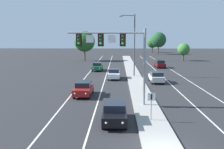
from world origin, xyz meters
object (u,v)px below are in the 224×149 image
Objects in this scene: car_oncoming_red at (84,88)px; tree_far_right_c at (184,49)px; median_sign_post at (151,102)px; tree_far_left_b at (85,41)px; car_oncoming_white at (114,74)px; tree_far_right_a at (152,43)px; car_oncoming_green at (97,66)px; tree_far_right_b at (158,40)px; street_lamp_median at (133,41)px; car_oncoming_black at (114,112)px; car_receding_silver at (156,77)px; overhead_signal_mast at (117,49)px; car_receding_darkred at (160,64)px.

car_oncoming_red is 48.10m from tree_far_right_c.
tree_far_left_b reaches higher than median_sign_post.
tree_far_right_a is at bearing 77.77° from car_oncoming_white.
car_oncoming_green is 0.56× the size of tree_far_left_b.
tree_far_right_b is 1.34× the size of tree_far_right_a.
car_oncoming_white is at bearing -102.23° from tree_far_right_a.
median_sign_post is at bearing -77.79° from car_oncoming_green.
street_lamp_median reaches higher than median_sign_post.
street_lamp_median reaches higher than car_oncoming_black.
car_oncoming_red is (-6.46, 8.99, -0.77)m from median_sign_post.
car_oncoming_green is at bearing 126.56° from car_receding_silver.
car_oncoming_red and car_oncoming_white have the same top height.
overhead_signal_mast is 6.63m from median_sign_post.
car_oncoming_red is 42.39m from tree_far_left_b.
overhead_signal_mast reaches higher than car_oncoming_green.
overhead_signal_mast is at bearing -48.83° from car_oncoming_red.
street_lamp_median is 1.22× the size of tree_far_right_b.
car_oncoming_white is 0.93× the size of tree_far_right_c.
tree_far_right_b is at bearing 48.74° from tree_far_left_b.
car_oncoming_white is 31.51m from tree_far_left_b.
car_receding_silver is (9.57, -12.90, 0.00)m from car_oncoming_green.
car_oncoming_white is at bearing 74.78° from car_oncoming_red.
car_oncoming_green is at bearing -111.69° from tree_far_right_b.
car_oncoming_red and car_oncoming_green have the same top height.
tree_far_right_a is at bearing 58.33° from tree_far_left_b.
tree_far_right_c is (2.89, -26.26, -2.22)m from tree_far_right_b.
car_oncoming_red is 12.22m from car_oncoming_white.
car_oncoming_red is 71.80m from tree_far_right_b.
tree_far_right_c reaches higher than car_receding_silver.
tree_far_right_c is at bearing 69.30° from overhead_signal_mast.
overhead_signal_mast is 1.62× the size of car_oncoming_green.
car_receding_darkred is (8.97, 31.22, -4.68)m from overhead_signal_mast.
car_receding_darkred is 52.58m from tree_far_right_a.
car_oncoming_red is at bearing -105.18° from tree_far_right_b.
tree_far_left_b reaches higher than car_oncoming_green.
street_lamp_median is (-0.17, 23.11, 4.21)m from median_sign_post.
car_oncoming_white is 6.94m from car_receding_silver.
car_receding_silver and car_receding_darkred have the same top height.
street_lamp_median is at bearing 83.45° from car_oncoming_black.
car_oncoming_black is at bearing -96.55° from street_lamp_median.
tree_far_right_b reaches higher than car_oncoming_black.
car_receding_silver is 36.39m from tree_far_right_c.
car_receding_darkred is (9.16, 36.08, 0.00)m from car_oncoming_black.
tree_far_right_b is (15.56, 57.37, 4.53)m from car_oncoming_white.
tree_far_left_b is (-14.63, 33.13, 4.45)m from car_receding_silver.
car_oncoming_white is 0.99× the size of car_oncoming_green.
car_oncoming_red is 0.94× the size of tree_far_right_c.
tree_far_right_b is (12.47, 55.04, -0.44)m from street_lamp_median.
car_oncoming_green is 1.00× the size of car_receding_darkred.
overhead_signal_mast is at bearing -97.68° from street_lamp_median.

